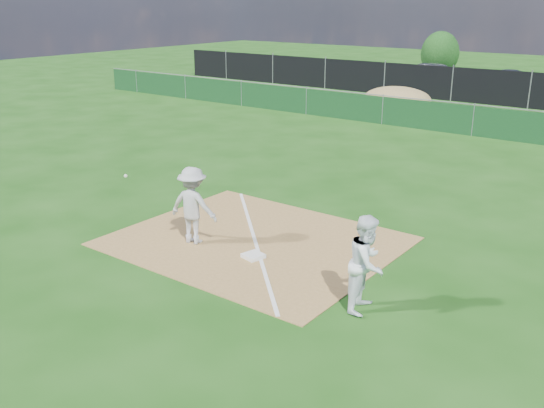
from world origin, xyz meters
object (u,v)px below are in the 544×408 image
(play_at_first, at_px, (193,205))
(car_mid, at_px, (514,83))
(runner, at_px, (367,263))
(car_left, at_px, (436,74))
(tree_left, at_px, (440,53))
(first_base, at_px, (253,256))

(play_at_first, height_order, car_mid, play_at_first)
(runner, height_order, car_left, runner)
(runner, relative_size, tree_left, 0.56)
(runner, height_order, car_mid, runner)
(first_base, distance_m, play_at_first, 1.82)
(runner, xyz_separation_m, car_left, (-10.62, 28.62, -0.14))
(play_at_first, height_order, runner, play_at_first)
(car_left, distance_m, tree_left, 4.81)
(first_base, height_order, play_at_first, play_at_first)
(tree_left, bearing_deg, car_left, -69.79)
(play_at_first, xyz_separation_m, tree_left, (-7.69, 32.66, 0.71))
(first_base, bearing_deg, car_mid, 95.17)
(first_base, bearing_deg, tree_left, 105.95)
(car_left, distance_m, car_mid, 5.46)
(tree_left, bearing_deg, first_base, -74.05)
(car_mid, xyz_separation_m, tree_left, (-6.89, 5.90, 0.91))
(first_base, height_order, car_mid, car_mid)
(first_base, xyz_separation_m, tree_left, (-9.30, 32.55, 1.54))
(first_base, distance_m, tree_left, 33.89)
(runner, distance_m, car_left, 30.53)
(first_base, distance_m, car_left, 29.14)
(car_left, xyz_separation_m, tree_left, (-1.63, 4.44, 0.86))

